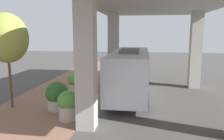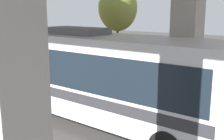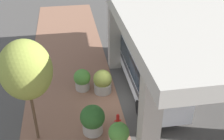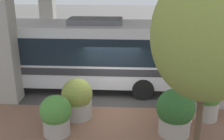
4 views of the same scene
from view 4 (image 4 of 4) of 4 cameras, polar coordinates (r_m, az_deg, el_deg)
ground_plane at (r=12.41m, az=-0.16°, el=-7.63°), size 80.00×80.00×0.00m
bus at (r=13.98m, az=-7.41°, el=3.81°), size 2.75×10.20×3.54m
fire_hydrant at (r=11.78m, az=11.37°, el=-6.74°), size 0.39×0.19×1.03m
planter_front at (r=10.38m, az=-11.32°, el=-8.99°), size 1.14×1.14×1.52m
planter_middle at (r=11.76m, az=18.74°, el=-5.78°), size 1.08×1.08×1.63m
planter_back at (r=11.40m, az=-7.06°, el=-5.83°), size 1.24×1.24×1.66m
planter_extra at (r=10.39m, az=12.74°, el=-8.39°), size 1.37×1.37×1.75m
street_tree_near at (r=6.42m, az=19.04°, el=6.81°), size 2.51×2.51×5.87m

